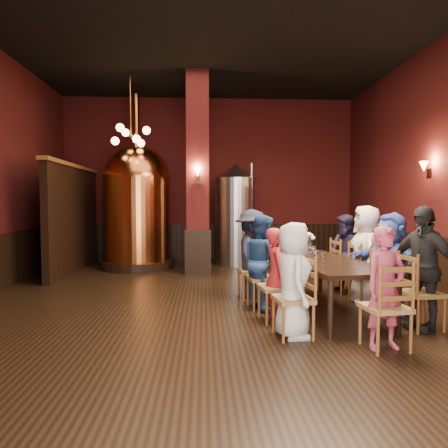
{
  "coord_description": "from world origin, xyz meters",
  "views": [
    {
      "loc": [
        -0.17,
        -6.24,
        1.59
      ],
      "look_at": [
        0.16,
        0.2,
        1.25
      ],
      "focal_mm": 32.0,
      "sensor_mm": 36.0,
      "label": 1
    }
  ],
  "objects": [
    {
      "name": "room",
      "position": [
        0.0,
        0.0,
        2.25
      ],
      "size": [
        10.0,
        10.02,
        4.5
      ],
      "color": "black",
      "rests_on": "ground"
    },
    {
      "name": "wainscot_back",
      "position": [
        0.0,
        4.96,
        0.5
      ],
      "size": [
        7.9,
        0.08,
        1.0
      ],
      "primitive_type": "cube",
      "color": "black",
      "rests_on": "ground"
    },
    {
      "name": "column",
      "position": [
        -0.3,
        2.8,
        2.25
      ],
      "size": [
        0.58,
        0.58,
        4.5
      ],
      "primitive_type": "cube",
      "color": "#45120E",
      "rests_on": "ground"
    },
    {
      "name": "partition",
      "position": [
        -3.2,
        3.2,
        1.2
      ],
      "size": [
        0.22,
        3.5,
        2.4
      ],
      "primitive_type": "cube",
      "color": "black",
      "rests_on": "ground"
    },
    {
      "name": "pendant_cluster",
      "position": [
        -1.8,
        2.9,
        3.1
      ],
      "size": [
        0.9,
        0.9,
        1.7
      ],
      "primitive_type": null,
      "color": "#A57226",
      "rests_on": "room"
    },
    {
      "name": "sconce_wall",
      "position": [
        3.9,
        0.8,
        2.2
      ],
      "size": [
        0.2,
        0.2,
        0.36
      ],
      "primitive_type": null,
      "rotation": [
        0.0,
        0.0,
        1.57
      ],
      "color": "black",
      "rests_on": "room"
    },
    {
      "name": "sconce_column",
      "position": [
        -0.3,
        2.5,
        2.2
      ],
      "size": [
        0.2,
        0.2,
        0.36
      ],
      "primitive_type": null,
      "rotation": [
        0.0,
        0.0,
        3.14
      ],
      "color": "black",
      "rests_on": "column"
    },
    {
      "name": "dining_table",
      "position": [
        1.6,
        -0.52,
        0.69
      ],
      "size": [
        1.3,
        2.51,
        0.75
      ],
      "rotation": [
        0.0,
        0.0,
        0.13
      ],
      "color": "black",
      "rests_on": "ground"
    },
    {
      "name": "chair_0",
      "position": [
        0.88,
        -1.62,
        0.46
      ],
      "size": [
        0.51,
        0.51,
        0.92
      ],
      "primitive_type": null,
      "rotation": [
        0.0,
        0.0,
        -1.44
      ],
      "color": "brown",
      "rests_on": "ground"
    },
    {
      "name": "person_0",
      "position": [
        0.88,
        -1.62,
        0.68
      ],
      "size": [
        0.44,
        0.67,
        1.36
      ],
      "primitive_type": "imported",
      "rotation": [
        0.0,
        0.0,
        1.56
      ],
      "color": "silver",
      "rests_on": "ground"
    },
    {
      "name": "chair_1",
      "position": [
        0.8,
        -0.96,
        0.46
      ],
      "size": [
        0.51,
        0.51,
        0.92
      ],
      "primitive_type": null,
      "rotation": [
        0.0,
        0.0,
        -1.44
      ],
      "color": "brown",
      "rests_on": "ground"
    },
    {
      "name": "person_1",
      "position": [
        0.8,
        -0.96,
        0.63
      ],
      "size": [
        0.33,
        0.48,
        1.26
      ],
      "primitive_type": "imported",
      "rotation": [
        0.0,
        0.0,
        1.64
      ],
      "color": "red",
      "rests_on": "ground"
    },
    {
      "name": "chair_2",
      "position": [
        0.72,
        -0.3,
        0.46
      ],
      "size": [
        0.51,
        0.51,
        0.92
      ],
      "primitive_type": null,
      "rotation": [
        0.0,
        0.0,
        -1.44
      ],
      "color": "brown",
      "rests_on": "ground"
    },
    {
      "name": "person_2",
      "position": [
        0.72,
        -0.3,
        0.71
      ],
      "size": [
        0.56,
        0.77,
        1.42
      ],
      "primitive_type": "imported",
      "rotation": [
        0.0,
        0.0,
        1.93
      ],
      "color": "navy",
      "rests_on": "ground"
    },
    {
      "name": "chair_3",
      "position": [
        0.63,
        0.36,
        0.46
      ],
      "size": [
        0.51,
        0.51,
        0.92
      ],
      "primitive_type": null,
      "rotation": [
        0.0,
        0.0,
        -1.44
      ],
      "color": "brown",
      "rests_on": "ground"
    },
    {
      "name": "person_3",
      "position": [
        0.63,
        0.36,
        0.74
      ],
      "size": [
        0.71,
        1.04,
        1.48
      ],
      "primitive_type": "imported",
      "rotation": [
        0.0,
        0.0,
        1.4
      ],
      "color": "black",
      "rests_on": "ground"
    },
    {
      "name": "chair_4",
      "position": [
        2.57,
        -1.41,
        0.46
      ],
      "size": [
        0.51,
        0.51,
        0.92
      ],
      "primitive_type": null,
      "rotation": [
        0.0,
        0.0,
        1.7
      ],
      "color": "brown",
      "rests_on": "ground"
    },
    {
      "name": "person_4",
      "position": [
        2.57,
        -1.41,
        0.78
      ],
      "size": [
        0.75,
        0.99,
        1.56
      ],
      "primitive_type": "imported",
      "rotation": [
        0.0,
        0.0,
        5.18
      ],
      "color": "black",
      "rests_on": "ground"
    },
    {
      "name": "chair_5",
      "position": [
        2.48,
        -0.74,
        0.46
      ],
      "size": [
        0.51,
        0.51,
        0.92
      ],
      "primitive_type": null,
      "rotation": [
        0.0,
        0.0,
        1.7
      ],
      "color": "brown",
      "rests_on": "ground"
    },
    {
      "name": "person_5",
      "position": [
        2.48,
        -0.74,
        0.73
      ],
      "size": [
        0.82,
        1.42,
        1.46
      ],
      "primitive_type": "imported",
      "rotation": [
        0.0,
        0.0,
        5.02
      ],
      "color": "#354DA0",
      "rests_on": "ground"
    },
    {
      "name": "chair_6",
      "position": [
        2.4,
        -0.09,
        0.46
      ],
      "size": [
        0.51,
        0.51,
        0.92
      ],
      "primitive_type": null,
      "rotation": [
        0.0,
        0.0,
        1.7
      ],
      "color": "brown",
      "rests_on": "ground"
    },
    {
      "name": "person_6",
      "position": [
        2.4,
        -0.09,
        0.77
      ],
      "size": [
        0.61,
        0.82,
        1.55
      ],
      "primitive_type": "imported",
      "rotation": [
        0.0,
        0.0,
        4.55
      ],
      "color": "beige",
      "rests_on": "ground"
    },
    {
      "name": "chair_7",
      "position": [
        2.32,
        0.58,
        0.46
      ],
      "size": [
        0.51,
        0.51,
        0.92
      ],
      "primitive_type": null,
      "rotation": [
        0.0,
        0.0,
        1.7
      ],
      "color": "brown",
      "rests_on": "ground"
    },
    {
      "name": "person_7",
      "position": [
        2.32,
        0.58,
        0.69
      ],
      "size": [
        0.6,
        0.75,
        1.39
      ],
      "primitive_type": "imported",
      "rotation": [
        0.0,
        0.0,
        5.18
      ],
      "color": "black",
      "rests_on": "ground"
    },
    {
      "name": "chair_8",
      "position": [
        1.8,
        -2.06,
        0.46
      ],
      "size": [
        0.51,
        0.51,
        0.92
      ],
      "primitive_type": null,
      "rotation": [
        0.0,
        0.0,
        3.27
      ],
      "color": "brown",
      "rests_on": "ground"
    },
    {
      "name": "person_8",
      "position": [
        1.8,
        -2.06,
        0.67
      ],
      "size": [
        0.55,
        0.43,
        1.34
      ],
      "primitive_type": "imported",
      "rotation": [
        0.0,
        0.0,
        6.54
      ],
      "color": "#B03A52",
      "rests_on": "ground"
    },
    {
      "name": "copper_kettle",
      "position": [
        -1.79,
        3.63,
        1.54
      ],
      "size": [
        1.98,
        1.98,
        4.22
      ],
      "rotation": [
        0.0,
        0.0,
        -0.3
      ],
      "color": "black",
      "rests_on": "ground"
    },
    {
      "name": "steel_vessel",
      "position": [
        0.66,
        4.01,
        1.29
      ],
      "size": [
        1.29,
        1.29,
        2.58
      ],
      "rotation": [
        0.0,
        0.0,
        -0.24
      ],
      "color": "#B2B2B7",
      "rests_on": "ground"
    },
    {
      "name": "rose_vase",
      "position": [
        1.64,
        0.49,
        0.97
      ],
      "size": [
        0.2,
        0.2,
        0.34
      ],
      "color": "white",
      "rests_on": "dining_table"
    },
    {
      "name": "wine_glass_0",
      "position": [
        1.29,
        -0.73,
        0.83
      ],
      "size": [
        0.07,
        0.07,
        0.17
      ],
      "primitive_type": null,
      "color": "white",
      "rests_on": "dining_table"
    },
    {
      "name": "wine_glass_1",
      "position": [
        1.45,
        -0.48,
        0.83
      ],
      "size": [
        0.07,
        0.07,
        0.17
      ],
      "primitive_type": null,
      "color": "white",
      "rests_on": "dining_table"
    },
    {
      "name": "wine_glass_2",
      "position": [
        1.42,
        -0.73,
        0.83
      ],
      "size": [
        0.07,
        0.07,
        0.17
      ],
      "primitive_type": null,
      "color": "white",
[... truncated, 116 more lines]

